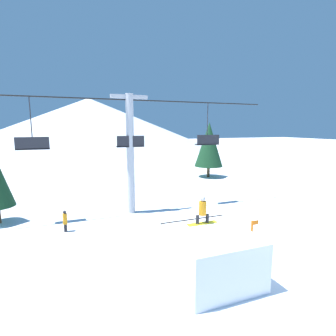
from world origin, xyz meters
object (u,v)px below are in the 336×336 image
object	(u,v)px
snowboarder	(203,211)
trail_marker	(252,234)
distant_skier	(65,220)
snow_ramp	(211,256)

from	to	relation	value
snowboarder	trail_marker	xyz separation A→B (m)	(2.95, 0.48, -1.65)
snowboarder	trail_marker	distance (m)	3.41
snowboarder	distant_skier	distance (m)	8.22
snow_ramp	snowboarder	size ratio (longest dim) A/B	2.46
snow_ramp	distant_skier	distance (m)	8.69
snowboarder	distant_skier	bearing A→B (deg)	132.14
snowboarder	trail_marker	world-z (taller)	snowboarder
snowboarder	distant_skier	size ratio (longest dim) A/B	1.07
snow_ramp	trail_marker	bearing A→B (deg)	24.87
trail_marker	snow_ramp	bearing A→B (deg)	-155.13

